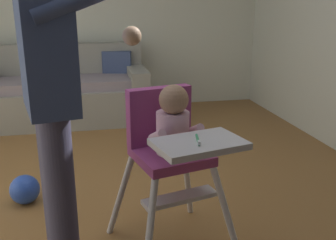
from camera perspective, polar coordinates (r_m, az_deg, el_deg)
name	(u,v)px	position (r m, az deg, el deg)	size (l,w,h in m)	color
ground	(118,213)	(2.72, -7.41, -13.51)	(5.78, 6.92, 0.10)	brown
couch	(65,92)	(4.63, -14.99, 4.03)	(1.88, 0.86, 0.86)	gray
high_chair	(171,139)	(2.00, 0.48, -2.88)	(0.72, 0.82, 0.94)	silver
adult_standing	(51,91)	(1.77, -16.97, 4.06)	(0.58, 0.50, 1.68)	#413F5A
toy_ball	(25,189)	(2.85, -20.45, -9.61)	(0.20, 0.20, 0.20)	#284CB7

